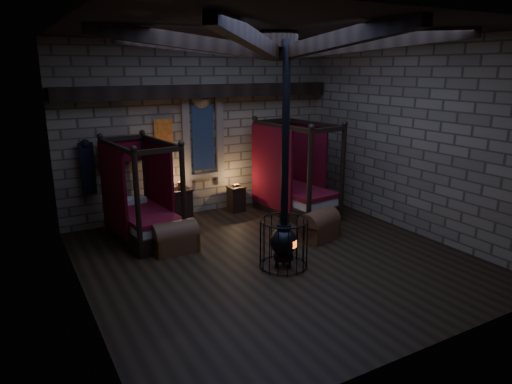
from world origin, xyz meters
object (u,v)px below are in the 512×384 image
bed_right (294,191)px  trunk_right (319,226)px  bed_left (142,215)px  trunk_left (175,238)px  stove (284,237)px

bed_right → trunk_right: size_ratio=2.30×
bed_left → trunk_left: 1.15m
trunk_right → bed_right: bearing=55.8°
trunk_left → trunk_right: size_ratio=0.89×
trunk_left → bed_left: bearing=106.3°
bed_right → trunk_left: 3.64m
bed_left → trunk_left: bearing=-79.0°
bed_left → trunk_right: (3.31, -1.91, -0.24)m
bed_left → bed_right: bearing=-8.6°
bed_left → trunk_right: 3.83m
trunk_left → stove: (1.51, -1.70, 0.30)m
trunk_right → stove: stove is taller
bed_left → bed_right: bed_right is taller
bed_left → trunk_right: bearing=-36.7°
bed_left → trunk_right: bed_left is taller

